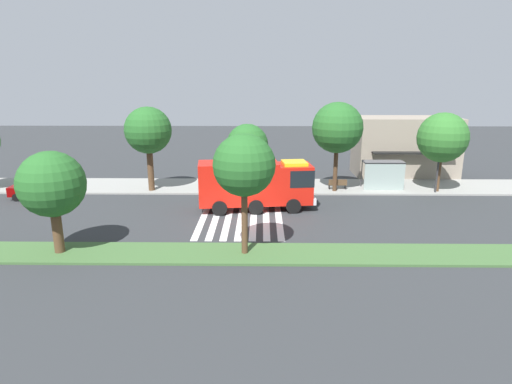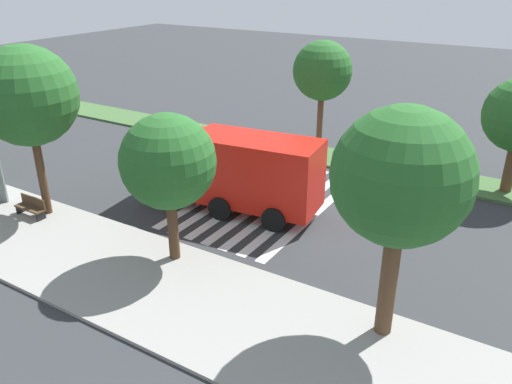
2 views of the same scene
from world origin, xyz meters
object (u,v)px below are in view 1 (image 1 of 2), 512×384
parked_car_east (38,188)px  sidewalk_tree_east (337,128)px  sidewalk_tree_west (148,131)px  bus_stop_shelter (384,170)px  median_tree_center (244,166)px  bench_near_shelter (338,184)px  sidewalk_tree_far_east (443,138)px  median_tree_west (52,185)px  sidewalk_tree_center (247,145)px  street_lamp (440,149)px  fire_truck (259,183)px

parked_car_east → sidewalk_tree_east: sidewalk_tree_east is taller
sidewalk_tree_west → bus_stop_shelter: bearing=1.7°
sidewalk_tree_west → median_tree_center: 16.37m
bench_near_shelter → sidewalk_tree_far_east: (8.56, -0.59, 4.22)m
median_tree_west → parked_car_east: bearing=121.3°
bench_near_shelter → sidewalk_tree_east: bearing=-121.0°
sidewalk_tree_center → street_lamp: bearing=-1.4°
bench_near_shelter → street_lamp: (8.27, -0.99, 3.30)m
sidewalk_tree_center → fire_truck: bearing=-78.9°
bench_near_shelter → sidewalk_tree_center: size_ratio=0.28×
fire_truck → sidewalk_tree_west: bearing=145.0°
sidewalk_tree_center → sidewalk_tree_far_east: bearing=-0.0°
fire_truck → parked_car_east: 18.55m
sidewalk_tree_far_east → median_tree_center: size_ratio=1.01×
sidewalk_tree_west → median_tree_west: 14.03m
bench_near_shelter → sidewalk_tree_west: bearing=-177.9°
sidewalk_tree_west → parked_car_east: bearing=-166.0°
sidewalk_tree_center → sidewalk_tree_far_east: size_ratio=0.86×
street_lamp → sidewalk_tree_center: street_lamp is taller
sidewalk_tree_center → median_tree_center: (0.29, -13.86, 1.00)m
parked_car_east → sidewalk_tree_far_east: sidewalk_tree_far_east is taller
bus_stop_shelter → median_tree_center: (-11.67, -14.46, 3.26)m
street_lamp → parked_car_east: bearing=-176.9°
bench_near_shelter → median_tree_center: 16.97m
sidewalk_tree_west → sidewalk_tree_center: (8.43, 0.00, -1.19)m
sidewalk_tree_west → sidewalk_tree_center: size_ratio=1.25×
sidewalk_tree_far_east → median_tree_west: size_ratio=1.17×
fire_truck → sidewalk_tree_east: 9.05m
sidewalk_tree_far_east → street_lamp: bearing=-126.0°
parked_car_east → sidewalk_tree_center: size_ratio=0.77×
sidewalk_tree_west → sidewalk_tree_center: sidewalk_tree_west is taller
sidewalk_tree_east → median_tree_west: bearing=-142.1°
sidewalk_tree_center → median_tree_center: bearing=-88.8°
fire_truck → sidewalk_tree_west: sidewalk_tree_west is taller
fire_truck → median_tree_center: median_tree_center is taller
sidewalk_tree_east → sidewalk_tree_far_east: bearing=-0.0°
bench_near_shelter → sidewalk_tree_east: sidewalk_tree_east is taller
street_lamp → median_tree_west: 29.67m
parked_car_east → sidewalk_tree_center: bearing=5.3°
bench_near_shelter → sidewalk_tree_far_east: 9.56m
parked_car_east → sidewalk_tree_far_east: bearing=1.7°
parked_car_east → fire_truck: bearing=-11.0°
bus_stop_shelter → fire_truck: bearing=-152.5°
bench_near_shelter → median_tree_west: bearing=-141.5°
parked_car_east → bench_near_shelter: bearing=4.3°
fire_truck → median_tree_center: 9.32m
bus_stop_shelter → sidewalk_tree_west: (-20.39, -0.61, 3.45)m
sidewalk_tree_west → bench_near_shelter: bearing=2.1°
parked_car_east → sidewalk_tree_far_east: (33.81, 2.20, 3.94)m
bus_stop_shelter → sidewalk_tree_center: bearing=-177.1°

